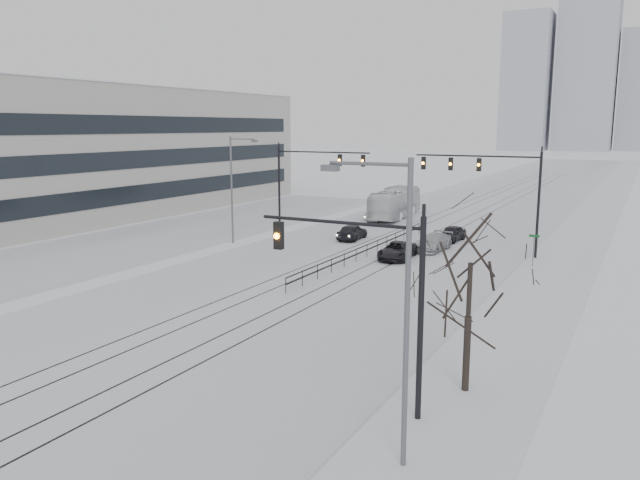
% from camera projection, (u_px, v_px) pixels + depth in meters
% --- Properties ---
extents(ground, '(500.00, 500.00, 0.00)m').
position_uv_depth(ground, '(16.00, 415.00, 21.47)').
color(ground, white).
rests_on(ground, ground).
extents(road, '(22.00, 260.00, 0.02)m').
position_uv_depth(road, '(469.00, 211.00, 73.60)').
color(road, silver).
rests_on(road, ground).
extents(sidewalk_east, '(5.00, 260.00, 0.16)m').
position_uv_depth(sidewalk_east, '(593.00, 218.00, 67.36)').
color(sidewalk_east, silver).
rests_on(sidewalk_east, ground).
extents(curb, '(0.10, 260.00, 0.12)m').
position_uv_depth(curb, '(569.00, 217.00, 68.49)').
color(curb, gray).
rests_on(curb, ground).
extents(parking_strip, '(14.00, 60.00, 0.03)m').
position_uv_depth(parking_strip, '(201.00, 228.00, 61.10)').
color(parking_strip, silver).
rests_on(parking_strip, ground).
extents(tram_rails, '(5.30, 180.00, 0.01)m').
position_uv_depth(tram_rails, '(412.00, 237.00, 56.22)').
color(tram_rails, black).
rests_on(tram_rails, ground).
extents(office_building, '(20.20, 62.20, 14.11)m').
position_uv_depth(office_building, '(68.00, 152.00, 68.13)').
color(office_building, '#B8B5AE').
rests_on(office_building, ground).
extents(skyline, '(96.00, 48.00, 72.00)m').
position_uv_depth(skyline, '(623.00, 74.00, 251.41)').
color(skyline, '#9C9FAB').
rests_on(skyline, ground).
extents(traffic_mast_near, '(6.10, 0.37, 7.00)m').
position_uv_depth(traffic_mast_near, '(375.00, 285.00, 20.88)').
color(traffic_mast_near, black).
rests_on(traffic_mast_near, ground).
extents(traffic_mast_ne, '(9.60, 0.37, 8.00)m').
position_uv_depth(traffic_mast_ne, '(494.00, 181.00, 47.08)').
color(traffic_mast_ne, black).
rests_on(traffic_mast_ne, ground).
extents(traffic_mast_nw, '(9.10, 0.37, 8.00)m').
position_uv_depth(traffic_mast_nw, '(307.00, 175.00, 55.67)').
color(traffic_mast_nw, black).
rests_on(traffic_mast_nw, ground).
extents(street_light_east, '(2.73, 0.25, 9.00)m').
position_uv_depth(street_light_east, '(397.00, 295.00, 17.28)').
color(street_light_east, '#595B60').
rests_on(street_light_east, ground).
extents(street_light_west, '(2.73, 0.25, 9.00)m').
position_uv_depth(street_light_west, '(234.00, 182.00, 52.23)').
color(street_light_west, '#595B60').
rests_on(street_light_west, ground).
extents(bare_tree, '(4.40, 4.40, 6.10)m').
position_uv_depth(bare_tree, '(470.00, 277.00, 22.39)').
color(bare_tree, black).
rests_on(bare_tree, ground).
extents(median_fence, '(0.06, 24.00, 1.00)m').
position_uv_depth(median_fence, '(367.00, 250.00, 47.44)').
color(median_fence, black).
rests_on(median_fence, ground).
extents(street_sign, '(0.70, 0.06, 2.40)m').
position_uv_depth(street_sign, '(534.00, 246.00, 43.54)').
color(street_sign, '#595B60').
rests_on(street_sign, ground).
extents(sedan_sb_inner, '(1.89, 4.20, 1.40)m').
position_uv_depth(sedan_sb_inner, '(352.00, 232.00, 54.67)').
color(sedan_sb_inner, black).
rests_on(sedan_sb_inner, ground).
extents(sedan_sb_outer, '(1.38, 3.90, 1.28)m').
position_uv_depth(sedan_sb_outer, '(377.00, 215.00, 65.26)').
color(sedan_sb_outer, '#989B9F').
rests_on(sedan_sb_outer, ground).
extents(sedan_nb_front, '(2.52, 4.77, 1.28)m').
position_uv_depth(sedan_nb_front, '(397.00, 251.00, 46.69)').
color(sedan_nb_front, black).
rests_on(sedan_nb_front, ground).
extents(sedan_nb_right, '(2.22, 4.73, 1.34)m').
position_uv_depth(sedan_nb_right, '(433.00, 243.00, 49.84)').
color(sedan_nb_right, '#A7ABAF').
rests_on(sedan_nb_right, ground).
extents(sedan_nb_far, '(1.86, 4.01, 1.33)m').
position_uv_depth(sedan_nb_far, '(452.00, 234.00, 53.95)').
color(sedan_nb_far, black).
rests_on(sedan_nb_far, ground).
extents(box_truck, '(3.71, 11.74, 3.22)m').
position_uv_depth(box_truck, '(395.00, 203.00, 67.65)').
color(box_truck, silver).
rests_on(box_truck, ground).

